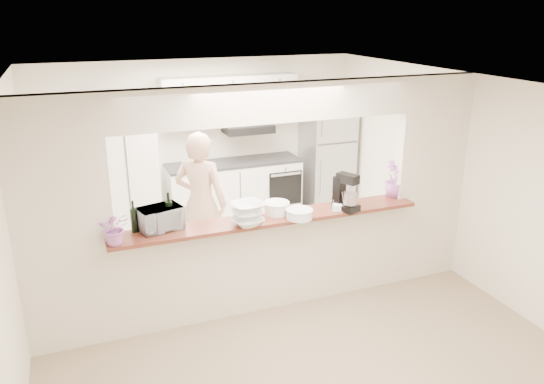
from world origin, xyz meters
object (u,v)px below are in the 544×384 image
toaster_oven (160,218)px  stand_mixer (345,194)px  refrigerator (327,158)px  person (201,204)px

toaster_oven → stand_mixer: stand_mixer is taller
refrigerator → person: bearing=-148.6°
refrigerator → toaster_oven: refrigerator is taller
refrigerator → toaster_oven: bearing=-140.9°
toaster_oven → person: person is taller
toaster_oven → person: 1.29m
refrigerator → stand_mixer: 3.07m
toaster_oven → stand_mixer: size_ratio=1.01×
toaster_oven → person: (0.67, 1.06, -0.30)m
stand_mixer → person: person is taller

